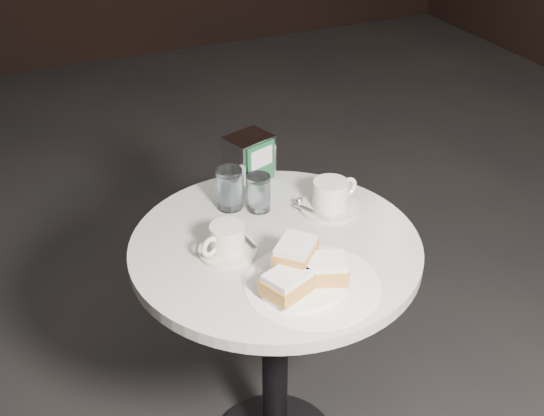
{
  "coord_description": "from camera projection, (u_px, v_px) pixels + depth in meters",
  "views": [
    {
      "loc": [
        -0.55,
        -1.21,
        1.68
      ],
      "look_at": [
        0.0,
        0.02,
        0.83
      ],
      "focal_mm": 45.0,
      "sensor_mm": 36.0,
      "label": 1
    }
  ],
  "objects": [
    {
      "name": "cafe_table",
      "position": [
        275.0,
        306.0,
        1.73
      ],
      "size": [
        0.7,
        0.7,
        0.74
      ],
      "color": "black",
      "rests_on": "ground"
    },
    {
      "name": "napkin_dispenser",
      "position": [
        249.0,
        159.0,
        1.84
      ],
      "size": [
        0.14,
        0.13,
        0.14
      ],
      "rotation": [
        0.0,
        0.0,
        0.32
      ],
      "color": "silver",
      "rests_on": "cafe_table"
    },
    {
      "name": "sugar_spill",
      "position": [
        312.0,
        284.0,
        1.49
      ],
      "size": [
        0.39,
        0.39,
        0.0
      ],
      "primitive_type": "cylinder",
      "rotation": [
        0.0,
        0.0,
        0.39
      ],
      "color": "white",
      "rests_on": "cafe_table"
    },
    {
      "name": "water_glass_left",
      "position": [
        229.0,
        189.0,
        1.73
      ],
      "size": [
        0.07,
        0.07,
        0.11
      ],
      "rotation": [
        0.0,
        0.0,
        0.04
      ],
      "color": "silver",
      "rests_on": "cafe_table"
    },
    {
      "name": "coffee_cup_right",
      "position": [
        331.0,
        197.0,
        1.74
      ],
      "size": [
        0.18,
        0.18,
        0.08
      ],
      "rotation": [
        0.0,
        0.0,
        0.18
      ],
      "color": "beige",
      "rests_on": "cafe_table"
    },
    {
      "name": "beignet_plate",
      "position": [
        302.0,
        273.0,
        1.47
      ],
      "size": [
        0.21,
        0.21,
        0.09
      ],
      "rotation": [
        0.0,
        0.0,
        0.07
      ],
      "color": "white",
      "rests_on": "cafe_table"
    },
    {
      "name": "water_glass_right",
      "position": [
        259.0,
        193.0,
        1.73
      ],
      "size": [
        0.06,
        0.06,
        0.1
      ],
      "rotation": [
        0.0,
        0.0,
        -0.08
      ],
      "color": "white",
      "rests_on": "cafe_table"
    },
    {
      "name": "coffee_cup_left",
      "position": [
        227.0,
        241.0,
        1.58
      ],
      "size": [
        0.18,
        0.18,
        0.07
      ],
      "rotation": [
        0.0,
        0.0,
        0.38
      ],
      "color": "beige",
      "rests_on": "cafe_table"
    }
  ]
}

